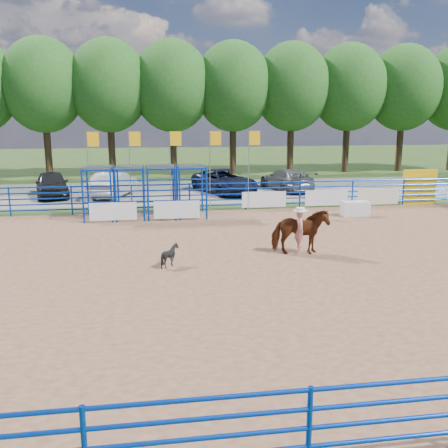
# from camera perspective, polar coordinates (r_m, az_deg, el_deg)

# --- Properties ---
(ground) EXTENTS (120.00, 120.00, 0.00)m
(ground) POSITION_cam_1_polar(r_m,az_deg,el_deg) (16.76, -1.10, -5.13)
(ground) COLOR #364F1F
(ground) RESTS_ON ground
(arena_dirt) EXTENTS (30.00, 20.00, 0.02)m
(arena_dirt) POSITION_cam_1_polar(r_m,az_deg,el_deg) (16.76, -1.10, -5.10)
(arena_dirt) COLOR #916548
(arena_dirt) RESTS_ON ground
(gravel_strip) EXTENTS (40.00, 10.00, 0.01)m
(gravel_strip) POSITION_cam_1_polar(r_m,az_deg,el_deg) (33.29, -4.93, 3.75)
(gravel_strip) COLOR gray
(gravel_strip) RESTS_ON ground
(announcer_table) EXTENTS (1.38, 0.67, 0.73)m
(announcer_table) POSITION_cam_1_polar(r_m,az_deg,el_deg) (25.97, 14.76, 1.71)
(announcer_table) COLOR silver
(announcer_table) RESTS_ON arena_dirt
(horse_and_rider) EXTENTS (2.11, 1.15, 2.46)m
(horse_and_rider) POSITION_cam_1_polar(r_m,az_deg,el_deg) (18.35, 8.66, -0.65)
(horse_and_rider) COLOR #5E2B12
(horse_and_rider) RESTS_ON arena_dirt
(calf) EXTENTS (0.76, 0.69, 0.77)m
(calf) POSITION_cam_1_polar(r_m,az_deg,el_deg) (16.95, -6.19, -3.57)
(calf) COLOR black
(calf) RESTS_ON arena_dirt
(car_a) EXTENTS (2.81, 4.92, 1.58)m
(car_a) POSITION_cam_1_polar(r_m,az_deg,el_deg) (32.66, -19.08, 4.34)
(car_a) COLOR black
(car_a) RESTS_ON gravel_strip
(car_b) EXTENTS (2.92, 4.95, 1.54)m
(car_b) POSITION_cam_1_polar(r_m,az_deg,el_deg) (31.61, -12.51, 4.45)
(car_b) COLOR gray
(car_b) RESTS_ON gravel_strip
(car_c) EXTENTS (4.29, 6.00, 1.52)m
(car_c) POSITION_cam_1_polar(r_m,az_deg,el_deg) (32.37, 0.07, 4.91)
(car_c) COLOR black
(car_c) RESTS_ON gravel_strip
(car_d) EXTENTS (3.03, 5.35, 1.46)m
(car_d) POSITION_cam_1_polar(r_m,az_deg,el_deg) (33.83, 7.17, 5.10)
(car_d) COLOR #565658
(car_d) RESTS_ON gravel_strip
(perimeter_fence) EXTENTS (30.10, 20.10, 1.50)m
(perimeter_fence) POSITION_cam_1_polar(r_m,az_deg,el_deg) (16.55, -1.11, -2.66)
(perimeter_fence) COLOR #0835B5
(perimeter_fence) RESTS_ON ground
(chute_assembly) EXTENTS (19.32, 2.41, 4.20)m
(chute_assembly) POSITION_cam_1_polar(r_m,az_deg,el_deg) (24.97, -8.11, 3.62)
(chute_assembly) COLOR #0835B5
(chute_assembly) RESTS_ON ground
(treeline) EXTENTS (56.40, 6.40, 11.24)m
(treeline) POSITION_cam_1_polar(r_m,az_deg,el_deg) (41.95, -5.97, 15.87)
(treeline) COLOR #3F2B19
(treeline) RESTS_ON ground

